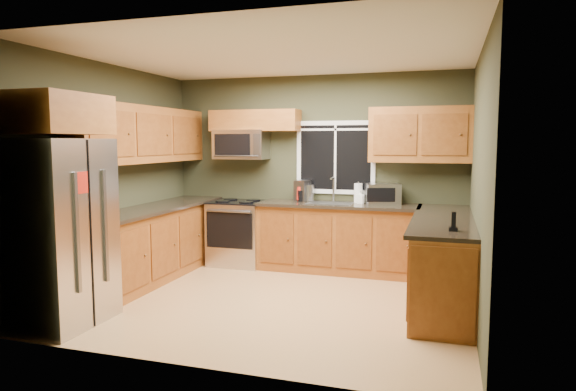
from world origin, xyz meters
The scene contains 28 objects.
floor centered at (0.00, 0.00, 0.00)m, with size 4.20×4.20×0.00m, color tan.
ceiling centered at (0.00, 0.00, 2.70)m, with size 4.20×4.20×0.00m, color white.
back_wall centered at (0.00, 1.80, 1.35)m, with size 4.20×4.20×0.00m, color #343521.
front_wall centered at (0.00, -1.80, 1.35)m, with size 4.20×4.20×0.00m, color #343521.
left_wall centered at (-2.10, 0.00, 1.35)m, with size 3.60×3.60×0.00m, color #343521.
right_wall centered at (2.10, 0.00, 1.35)m, with size 3.60×3.60×0.00m, color #343521.
window centered at (0.30, 1.78, 1.55)m, with size 1.12×0.03×1.02m.
base_cabinets_left centered at (-1.80, 0.48, 0.45)m, with size 0.60×2.65×0.90m, color brown.
countertop_left centered at (-1.78, 0.48, 0.92)m, with size 0.65×2.65×0.04m, color black.
base_cabinets_back centered at (0.42, 1.50, 0.45)m, with size 2.17×0.60×0.90m, color brown.
countertop_back centered at (0.42, 1.48, 0.92)m, with size 2.17×0.65×0.04m, color black.
base_cabinets_peninsula centered at (1.80, 0.54, 0.45)m, with size 0.60×2.52×0.90m.
countertop_peninsula centered at (1.78, 0.55, 0.92)m, with size 0.65×2.50×0.04m, color black.
upper_cabinets_left centered at (-1.94, 0.48, 1.86)m, with size 0.33×2.65×0.72m, color brown.
upper_cabinets_back_left centered at (-0.85, 1.64, 2.07)m, with size 1.30×0.33×0.30m, color brown.
upper_cabinets_back_right centered at (1.45, 1.64, 1.86)m, with size 1.30×0.33×0.72m, color brown.
upper_cabinet_over_fridge centered at (-1.74, -1.30, 2.03)m, with size 0.72×0.90×0.38m, color brown.
refrigerator centered at (-1.74, -1.30, 0.90)m, with size 0.74×0.90×1.80m.
range centered at (-1.05, 1.47, 0.47)m, with size 0.76×0.69×0.94m.
microwave centered at (-1.05, 1.61, 1.73)m, with size 0.76×0.41×0.42m.
sink centered at (0.30, 1.49, 0.95)m, with size 0.60×0.42×0.36m.
toaster_oven centered at (0.98, 1.61, 1.08)m, with size 0.52×0.46×0.27m.
coffee_maker centered at (-0.13, 1.62, 1.08)m, with size 0.23×0.27×0.29m.
kettle centered at (-0.05, 1.65, 1.07)m, with size 0.19×0.19×0.28m.
paper_towel_roll centered at (0.65, 1.65, 1.07)m, with size 0.13×0.13×0.29m.
soap_bottle_a centered at (-0.15, 1.56, 1.08)m, with size 0.11×0.11×0.28m, color red.
soap_bottle_b centered at (0.70, 1.55, 1.03)m, with size 0.08×0.08×0.18m, color white.
cordless_phone centered at (1.88, -0.31, 0.99)m, with size 0.08×0.08×0.18m.
Camera 1 is at (1.81, -5.29, 1.77)m, focal length 32.00 mm.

